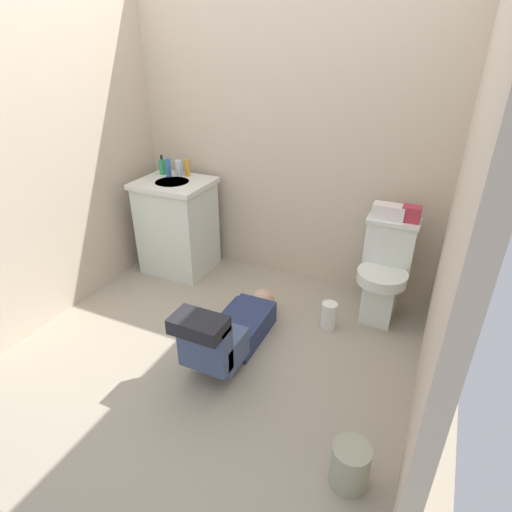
# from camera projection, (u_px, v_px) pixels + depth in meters

# --- Properties ---
(ground_plane) EXTENTS (3.04, 3.04, 0.04)m
(ground_plane) POSITION_uv_depth(u_px,v_px,m) (226.00, 338.00, 2.99)
(ground_plane) COLOR #A19581
(wall_back) EXTENTS (2.70, 0.08, 2.40)m
(wall_back) POSITION_uv_depth(u_px,v_px,m) (286.00, 135.00, 3.26)
(wall_back) COLOR beige
(wall_back) RESTS_ON ground_plane
(wall_left) EXTENTS (0.08, 2.04, 2.40)m
(wall_left) POSITION_uv_depth(u_px,v_px,m) (54.00, 148.00, 2.90)
(wall_left) COLOR beige
(wall_left) RESTS_ON ground_plane
(wall_right) EXTENTS (0.08, 2.04, 2.40)m
(wall_right) POSITION_uv_depth(u_px,v_px,m) (468.00, 205.00, 1.93)
(wall_right) COLOR beige
(wall_right) RESTS_ON ground_plane
(toilet) EXTENTS (0.36, 0.46, 0.75)m
(toilet) POSITION_uv_depth(u_px,v_px,m) (384.00, 272.00, 3.04)
(toilet) COLOR silver
(toilet) RESTS_ON ground_plane
(vanity_cabinet) EXTENTS (0.60, 0.52, 0.82)m
(vanity_cabinet) POSITION_uv_depth(u_px,v_px,m) (178.00, 225.00, 3.65)
(vanity_cabinet) COLOR silver
(vanity_cabinet) RESTS_ON ground_plane
(faucet) EXTENTS (0.02, 0.02, 0.10)m
(faucet) POSITION_uv_depth(u_px,v_px,m) (182.00, 171.00, 3.55)
(faucet) COLOR silver
(faucet) RESTS_ON vanity_cabinet
(person_plumber) EXTENTS (0.39, 1.06, 0.52)m
(person_plumber) POSITION_uv_depth(u_px,v_px,m) (230.00, 331.00, 2.75)
(person_plumber) COLOR navy
(person_plumber) RESTS_ON ground_plane
(tissue_box) EXTENTS (0.22, 0.11, 0.10)m
(tissue_box) POSITION_uv_depth(u_px,v_px,m) (389.00, 211.00, 2.93)
(tissue_box) COLOR silver
(tissue_box) RESTS_ON toilet
(toiletry_bag) EXTENTS (0.12, 0.09, 0.11)m
(toiletry_bag) POSITION_uv_depth(u_px,v_px,m) (411.00, 214.00, 2.87)
(toiletry_bag) COLOR #B22D3F
(toiletry_bag) RESTS_ON toilet
(soap_dispenser) EXTENTS (0.06, 0.06, 0.17)m
(soap_dispenser) POSITION_uv_depth(u_px,v_px,m) (162.00, 166.00, 3.60)
(soap_dispenser) COLOR #339C62
(soap_dispenser) RESTS_ON vanity_cabinet
(bottle_blue) EXTENTS (0.04, 0.04, 0.15)m
(bottle_blue) POSITION_uv_depth(u_px,v_px,m) (168.00, 168.00, 3.53)
(bottle_blue) COLOR #386BB1
(bottle_blue) RESTS_ON vanity_cabinet
(bottle_clear) EXTENTS (0.06, 0.06, 0.13)m
(bottle_clear) POSITION_uv_depth(u_px,v_px,m) (179.00, 168.00, 3.56)
(bottle_clear) COLOR silver
(bottle_clear) RESTS_ON vanity_cabinet
(bottle_amber) EXTENTS (0.04, 0.04, 0.15)m
(bottle_amber) POSITION_uv_depth(u_px,v_px,m) (187.00, 168.00, 3.54)
(bottle_amber) COLOR gold
(bottle_amber) RESTS_ON vanity_cabinet
(trash_can) EXTENTS (0.18, 0.18, 0.23)m
(trash_can) POSITION_uv_depth(u_px,v_px,m) (350.00, 465.00, 1.96)
(trash_can) COLOR #999D81
(trash_can) RESTS_ON ground_plane
(paper_towel_roll) EXTENTS (0.11, 0.11, 0.20)m
(paper_towel_roll) POSITION_uv_depth(u_px,v_px,m) (329.00, 315.00, 3.02)
(paper_towel_roll) COLOR white
(paper_towel_roll) RESTS_ON ground_plane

